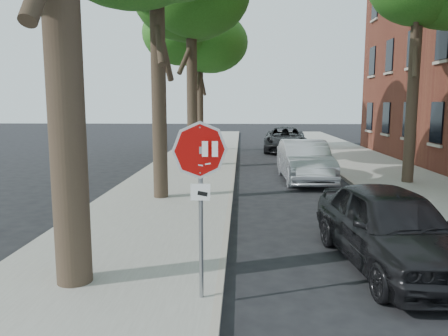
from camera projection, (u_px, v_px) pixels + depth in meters
The scene contains 10 objects.
ground at pixel (249, 306), 6.47m from camera, with size 120.00×120.00×0.00m, color black.
sidewalk_left at pixel (185, 173), 18.42m from camera, with size 4.00×55.00×0.12m, color gray.
sidewalk_right at pixel (389, 175), 18.08m from camera, with size 4.00×55.00×0.12m, color gray.
curb_left at pixel (234, 173), 18.34m from camera, with size 0.12×55.00×0.13m, color #9E9384.
curb_right at pixel (339, 174), 18.16m from camera, with size 0.12×55.00×0.13m, color #9E9384.
stop_sign at pixel (200, 176), 6.19m from camera, with size 0.76×0.34×2.61m.
tree_far at pixel (199, 33), 26.40m from camera, with size 5.29×4.91×9.33m.
car_a at pixel (390, 227), 7.94m from camera, with size 1.76×4.38×1.49m, color black.
car_b at pixel (305, 161), 16.80m from camera, with size 1.66×4.77×1.57m, color #A1A3A8.
car_d at pixel (285, 139), 27.25m from camera, with size 2.54×5.51×1.53m, color black.
Camera 1 is at (-0.12, -6.11, 2.96)m, focal length 35.00 mm.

